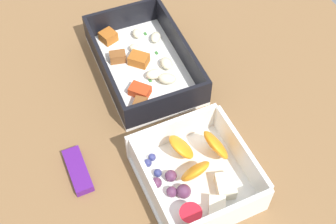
% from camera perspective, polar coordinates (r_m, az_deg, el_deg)
% --- Properties ---
extents(table_surface, '(0.80, 0.80, 0.02)m').
position_cam_1_polar(table_surface, '(0.67, -1.37, -0.89)').
color(table_surface, brown).
rests_on(table_surface, ground).
extents(pasta_container, '(0.22, 0.14, 0.05)m').
position_cam_1_polar(pasta_container, '(0.71, -3.21, 6.27)').
color(pasta_container, white).
rests_on(pasta_container, table_surface).
extents(fruit_bowl, '(0.15, 0.14, 0.06)m').
position_cam_1_polar(fruit_bowl, '(0.59, 3.82, -7.90)').
color(fruit_bowl, white).
rests_on(fruit_bowl, table_surface).
extents(candy_bar, '(0.07, 0.02, 0.01)m').
position_cam_1_polar(candy_bar, '(0.61, -11.48, -7.35)').
color(candy_bar, '#51197A').
rests_on(candy_bar, table_surface).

